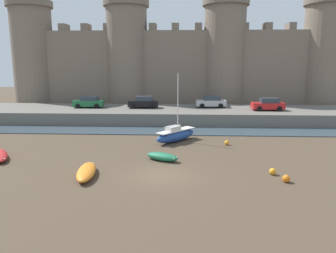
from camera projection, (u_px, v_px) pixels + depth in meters
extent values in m
plane|color=#4C3D2D|center=(162.00, 175.00, 22.90)|extent=(160.00, 160.00, 0.00)
cube|color=#3D4C56|center=(171.00, 131.00, 37.48)|extent=(80.00, 4.50, 0.10)
cube|color=#666059|center=(173.00, 114.00, 44.44)|extent=(58.57, 10.00, 1.60)
cube|color=#7A6B5B|center=(175.00, 71.00, 52.85)|extent=(46.57, 2.80, 12.63)
cylinder|color=#7A6B5B|center=(33.00, 60.00, 53.62)|extent=(6.44, 6.44, 16.31)
cylinder|color=#706254|center=(29.00, 4.00, 51.94)|extent=(7.21, 7.21, 1.00)
cylinder|color=#7A6B5B|center=(127.00, 60.00, 52.87)|extent=(6.44, 6.44, 16.31)
cylinder|color=#706254|center=(126.00, 3.00, 51.19)|extent=(7.21, 7.21, 1.00)
cylinder|color=#7A6B5B|center=(224.00, 60.00, 52.12)|extent=(6.44, 6.44, 16.31)
cylinder|color=#706254|center=(226.00, 2.00, 50.44)|extent=(7.21, 7.21, 1.00)
cylinder|color=#7A6B5B|center=(323.00, 60.00, 51.37)|extent=(6.44, 6.44, 16.31)
cylinder|color=#706254|center=(329.00, 2.00, 49.69)|extent=(7.21, 7.21, 1.00)
cube|color=#746557|center=(64.00, 28.00, 52.38)|extent=(1.10, 2.52, 1.10)
cube|color=#746557|center=(86.00, 28.00, 52.21)|extent=(1.10, 2.52, 1.10)
cube|color=#746557|center=(108.00, 28.00, 52.04)|extent=(1.10, 2.52, 1.10)
cube|color=#746557|center=(153.00, 27.00, 51.69)|extent=(1.10, 2.52, 1.10)
cube|color=#746557|center=(175.00, 27.00, 51.52)|extent=(1.10, 2.52, 1.10)
cube|color=#746557|center=(198.00, 27.00, 51.35)|extent=(1.10, 2.52, 1.10)
cube|color=#746557|center=(244.00, 27.00, 51.00)|extent=(1.10, 2.52, 1.10)
cube|color=#746557|center=(267.00, 27.00, 50.83)|extent=(1.10, 2.52, 1.10)
cube|color=#746557|center=(291.00, 27.00, 50.66)|extent=(1.10, 2.52, 1.10)
cube|color=beige|center=(0.00, 159.00, 25.42)|extent=(0.72, 0.60, 0.08)
ellipsoid|color=orange|center=(86.00, 172.00, 22.67)|extent=(1.79, 4.10, 0.65)
ellipsoid|color=gold|center=(86.00, 171.00, 22.66)|extent=(1.42, 3.36, 0.36)
cube|color=beige|center=(86.00, 172.00, 22.36)|extent=(1.05, 0.35, 0.06)
cube|color=beige|center=(89.00, 164.00, 24.17)|extent=(0.70, 0.38, 0.08)
ellipsoid|color=#1E6B47|center=(162.00, 157.00, 26.30)|extent=(2.97, 2.18, 0.65)
ellipsoid|color=#339266|center=(162.00, 156.00, 26.29)|extent=(2.42, 1.75, 0.35)
cube|color=beige|center=(160.00, 155.00, 26.38)|extent=(0.57, 0.87, 0.06)
cube|color=beige|center=(174.00, 158.00, 25.76)|extent=(0.50, 0.63, 0.08)
ellipsoid|color=#234793|center=(176.00, 136.00, 32.57)|extent=(4.39, 4.85, 1.18)
cube|color=silver|center=(176.00, 130.00, 32.47)|extent=(3.84, 4.25, 0.08)
cube|color=silver|center=(173.00, 128.00, 32.13)|extent=(1.58, 1.66, 0.44)
cylinder|color=silver|center=(178.00, 102.00, 32.11)|extent=(0.10, 0.10, 5.56)
cylinder|color=silver|center=(172.00, 126.00, 31.99)|extent=(1.61, 1.87, 0.08)
sphere|color=orange|center=(273.00, 171.00, 22.99)|extent=(0.49, 0.49, 0.49)
sphere|color=orange|center=(227.00, 143.00, 31.26)|extent=(0.45, 0.45, 0.45)
sphere|color=orange|center=(286.00, 179.00, 21.55)|extent=(0.51, 0.51, 0.51)
cube|color=#B2B5B7|center=(211.00, 103.00, 45.47)|extent=(4.18, 1.90, 0.80)
cube|color=#2D3842|center=(212.00, 98.00, 45.34)|extent=(2.33, 1.61, 0.64)
cylinder|color=black|center=(202.00, 106.00, 44.69)|extent=(0.65, 0.21, 0.64)
cylinder|color=black|center=(201.00, 104.00, 46.36)|extent=(0.65, 0.21, 0.64)
cylinder|color=black|center=(221.00, 106.00, 44.69)|extent=(0.65, 0.21, 0.64)
cylinder|color=black|center=(219.00, 104.00, 46.36)|extent=(0.65, 0.21, 0.64)
cube|color=#1E6638|center=(89.00, 103.00, 45.21)|extent=(4.18, 1.90, 0.80)
cube|color=#2D3842|center=(89.00, 98.00, 45.07)|extent=(2.33, 1.61, 0.64)
cylinder|color=black|center=(78.00, 106.00, 44.43)|extent=(0.65, 0.21, 0.64)
cylinder|color=black|center=(81.00, 104.00, 46.09)|extent=(0.65, 0.21, 0.64)
cylinder|color=black|center=(97.00, 106.00, 44.43)|extent=(0.65, 0.21, 0.64)
cylinder|color=black|center=(99.00, 104.00, 46.09)|extent=(0.65, 0.21, 0.64)
cube|color=black|center=(143.00, 104.00, 44.86)|extent=(4.18, 1.90, 0.80)
cube|color=#2D3842|center=(144.00, 98.00, 44.72)|extent=(2.33, 1.61, 0.64)
cylinder|color=black|center=(133.00, 106.00, 44.08)|extent=(0.65, 0.21, 0.64)
cylinder|color=black|center=(135.00, 105.00, 45.75)|extent=(0.65, 0.21, 0.64)
cylinder|color=black|center=(152.00, 106.00, 44.08)|extent=(0.65, 0.21, 0.64)
cylinder|color=black|center=(153.00, 105.00, 45.75)|extent=(0.65, 0.21, 0.64)
cube|color=red|center=(268.00, 106.00, 42.60)|extent=(4.18, 1.90, 0.80)
cube|color=#2D3842|center=(269.00, 100.00, 42.47)|extent=(2.33, 1.61, 0.64)
cylinder|color=black|center=(260.00, 109.00, 41.82)|extent=(0.65, 0.21, 0.64)
cylinder|color=black|center=(256.00, 107.00, 43.49)|extent=(0.65, 0.21, 0.64)
cylinder|color=black|center=(279.00, 109.00, 41.82)|extent=(0.65, 0.21, 0.64)
cylinder|color=black|center=(275.00, 107.00, 43.49)|extent=(0.65, 0.21, 0.64)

